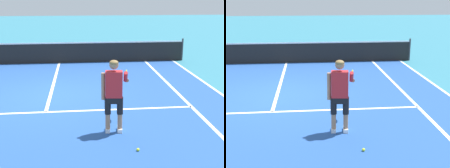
# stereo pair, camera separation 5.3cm
# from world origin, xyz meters

# --- Properties ---
(ground_plane) EXTENTS (80.00, 80.00, 0.00)m
(ground_plane) POSITION_xyz_m (0.00, 0.00, 0.00)
(ground_plane) COLOR teal
(court_inner_surface) EXTENTS (10.98, 11.29, 0.00)m
(court_inner_surface) POSITION_xyz_m (0.00, -0.50, 0.00)
(court_inner_surface) COLOR #234C93
(court_inner_surface) RESTS_ON ground
(line_service) EXTENTS (8.23, 0.10, 0.01)m
(line_service) POSITION_xyz_m (0.00, -1.45, 0.00)
(line_service) COLOR white
(line_service) RESTS_ON ground
(line_centre_service) EXTENTS (0.10, 6.40, 0.01)m
(line_centre_service) POSITION_xyz_m (0.00, 1.75, 0.00)
(line_centre_service) COLOR white
(line_centre_service) RESTS_ON ground
(line_singles_right) EXTENTS (0.10, 10.89, 0.01)m
(line_singles_right) POSITION_xyz_m (4.12, -0.50, 0.00)
(line_singles_right) COLOR white
(line_singles_right) RESTS_ON ground
(line_doubles_right) EXTENTS (0.10, 10.89, 0.01)m
(line_doubles_right) POSITION_xyz_m (5.49, -0.50, 0.00)
(line_doubles_right) COLOR white
(line_doubles_right) RESTS_ON ground
(tennis_net) EXTENTS (11.96, 0.08, 1.07)m
(tennis_net) POSITION_xyz_m (0.00, 4.95, 0.50)
(tennis_net) COLOR #333338
(tennis_net) RESTS_ON ground
(tennis_player) EXTENTS (0.72, 1.09, 1.71)m
(tennis_player) POSITION_xyz_m (1.72, -2.87, 0.99)
(tennis_player) COLOR white
(tennis_player) RESTS_ON ground
(tennis_ball_near_feet) EXTENTS (0.07, 0.07, 0.07)m
(tennis_ball_near_feet) POSITION_xyz_m (2.10, -3.87, 0.03)
(tennis_ball_near_feet) COLOR #CCE02D
(tennis_ball_near_feet) RESTS_ON ground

